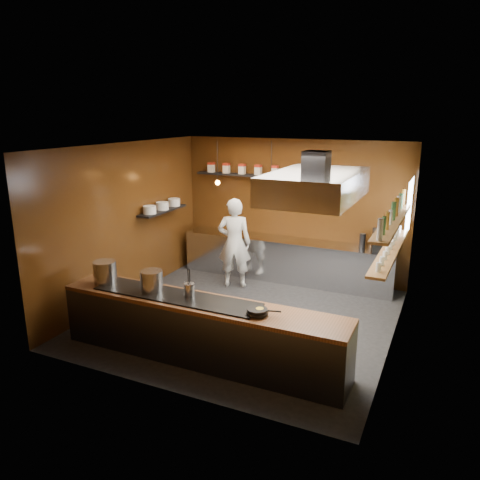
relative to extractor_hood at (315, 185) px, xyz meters
The scene contains 26 objects.
floor 2.85m from the extractor_hood, 162.90° to the left, with size 5.00×5.00×0.00m, color black.
back_wall 3.33m from the extractor_hood, 114.15° to the left, with size 5.00×5.00×0.00m, color #321609.
left_wall 3.95m from the extractor_hood, behind, with size 5.00×5.00×0.00m, color #321609.
right_wall 1.62m from the extractor_hood, 18.43° to the left, with size 5.00×5.00×0.00m, color brown.
ceiling 1.45m from the extractor_hood, 162.90° to the left, with size 5.00×5.00×0.00m, color silver.
window_pane 2.47m from the extractor_hood, 61.29° to the left, with size 1.00×1.00×0.00m, color white.
prep_counter 3.54m from the extractor_hood, 116.83° to the left, with size 4.60×0.65×0.90m, color silver.
pass_counter 2.70m from the extractor_hood, 137.38° to the right, with size 4.40×0.72×0.94m.
tin_shelf 3.54m from the extractor_hood, 128.56° to the left, with size 2.60×0.26×0.04m, color black.
plate_shelf 4.02m from the extractor_hood, 158.96° to the left, with size 0.30×1.40×0.04m, color black.
bottle_shelf_upper 1.38m from the extractor_hood, 33.94° to the left, with size 0.26×2.80×0.04m, color olive.
bottle_shelf_lower 1.64m from the extractor_hood, 33.94° to the left, with size 0.26×2.80×0.04m, color olive.
extractor_hood is the anchor object (origin of this frame).
pendant_left 3.44m from the extractor_hood, 142.13° to the left, with size 0.10×0.10×0.95m.
pendant_right 2.60m from the extractor_hood, 125.54° to the left, with size 0.10×0.10×0.95m.
storage_tins 3.44m from the extractor_hood, 126.60° to the left, with size 2.43×0.13×0.22m.
plate_stacks 3.99m from the extractor_hood, 158.96° to the left, with size 0.26×1.16×0.16m.
bottles 1.33m from the extractor_hood, 33.94° to the left, with size 0.06×2.66×0.24m.
wine_glasses 1.59m from the extractor_hood, 33.94° to the left, with size 0.07×2.37×0.13m.
stockpot_large 3.51m from the extractor_hood, 158.08° to the right, with size 0.36×0.36×0.35m, color #B0B2B7.
stockpot_small 2.81m from the extractor_hood, 150.75° to the right, with size 0.34×0.34×0.32m, color silver.
utensil_crock 2.39m from the extractor_hood, 142.46° to the right, with size 0.16×0.16×0.20m, color silver.
frying_pan 2.04m from the extractor_hood, 105.27° to the right, with size 0.46×0.30×0.07m.
butter_jar 2.03m from the extractor_hood, 104.60° to the right, with size 0.11×0.11×0.10m, color yellow.
espresso_machine 3.06m from the extractor_hood, 75.49° to the left, with size 0.40×0.38×0.40m, color black.
chef 3.17m from the extractor_hood, 140.92° to the left, with size 0.68×0.45×1.87m, color white.
Camera 1 is at (3.14, -7.01, 3.54)m, focal length 35.00 mm.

